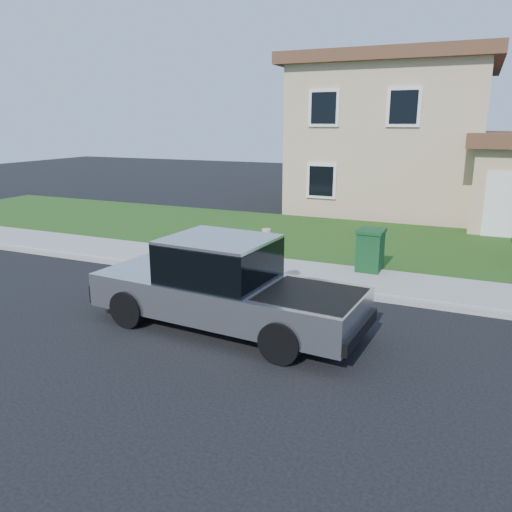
{
  "coord_description": "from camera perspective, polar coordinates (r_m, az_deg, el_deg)",
  "views": [
    {
      "loc": [
        3.83,
        -8.32,
        4.04
      ],
      "look_at": [
        -0.4,
        1.33,
        1.2
      ],
      "focal_mm": 35.0,
      "sensor_mm": 36.0,
      "label": 1
    }
  ],
  "objects": [
    {
      "name": "curb",
      "position": [
        12.24,
        8.99,
        -4.09
      ],
      "size": [
        40.0,
        0.2,
        0.12
      ],
      "primitive_type": "cube",
      "color": "gray",
      "rests_on": "ground"
    },
    {
      "name": "ground",
      "position": [
        10.01,
        -1.0,
        -8.72
      ],
      "size": [
        80.0,
        80.0,
        0.0
      ],
      "primitive_type": "plane",
      "color": "black",
      "rests_on": "ground"
    },
    {
      "name": "house",
      "position": [
        24.85,
        18.26,
        12.33
      ],
      "size": [
        14.0,
        11.3,
        6.85
      ],
      "color": "tan",
      "rests_on": "ground"
    },
    {
      "name": "woman",
      "position": [
        11.5,
        1.18,
        -1.26
      ],
      "size": [
        0.57,
        0.41,
        1.7
      ],
      "rotation": [
        0.0,
        0.0,
        3.13
      ],
      "color": "#E5917E",
      "rests_on": "ground"
    },
    {
      "name": "trash_bin",
      "position": [
        13.74,
        12.93,
        0.7
      ],
      "size": [
        0.7,
        0.81,
        1.12
      ],
      "rotation": [
        0.0,
        0.0,
        -0.02
      ],
      "color": "#103D1B",
      "rests_on": "sidewalk"
    },
    {
      "name": "sidewalk",
      "position": [
        13.25,
        10.22,
        -2.58
      ],
      "size": [
        40.0,
        2.0,
        0.15
      ],
      "primitive_type": "cube",
      "color": "gray",
      "rests_on": "ground"
    },
    {
      "name": "pickup_truck",
      "position": [
        9.98,
        -3.61,
        -3.53
      ],
      "size": [
        5.75,
        2.38,
        1.85
      ],
      "rotation": [
        0.0,
        0.0,
        -0.07
      ],
      "color": "black",
      "rests_on": "ground"
    },
    {
      "name": "lawn",
      "position": [
        17.52,
        13.72,
        1.47
      ],
      "size": [
        40.0,
        7.0,
        0.1
      ],
      "primitive_type": "cube",
      "color": "#173F12",
      "rests_on": "ground"
    }
  ]
}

